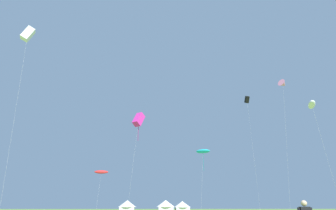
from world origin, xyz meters
TOP-DOWN VIEW (x-y plane):
  - kite_cyan_parafoil at (7.91, 49.73)m, footprint 2.91×3.12m
  - kite_magenta_box at (-4.69, 51.15)m, footprint 2.75×2.96m
  - kite_black_box at (21.37, 59.97)m, footprint 1.01×1.68m
  - kite_pink_delta at (22.42, 43.26)m, footprint 3.39×2.06m
  - kite_white_parafoil at (20.19, 31.94)m, footprint 2.63×3.27m
  - kite_red_parafoil at (-11.57, 52.62)m, footprint 2.71×2.73m
  - kite_white_box at (-23.42, 38.69)m, footprint 2.87×2.75m
  - festival_tent_left at (-7.79, 74.00)m, footprint 4.66×4.66m
  - festival_tent_center at (2.14, 74.00)m, footprint 4.77×4.77m
  - festival_tent_right at (6.50, 74.00)m, footprint 4.36×4.36m

SIDE VIEW (x-z plane):
  - festival_tent_right at x=6.50m, z-range 0.15..2.98m
  - festival_tent_left at x=-7.79m, z-range 0.16..3.19m
  - festival_tent_center at x=2.14m, z-range 0.17..3.27m
  - kite_red_parafoil at x=-11.57m, z-range 3.67..11.92m
  - kite_cyan_parafoil at x=7.91m, z-range 5.48..17.51m
  - kite_white_parafoil at x=20.19m, z-range 7.18..22.73m
  - kite_magenta_box at x=-4.69m, z-range 8.25..27.84m
  - kite_pink_delta at x=22.42m, z-range 11.12..35.18m
  - kite_black_box at x=21.37m, z-range 12.64..39.94m
  - kite_white_box at x=-23.42m, z-range 13.85..44.33m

